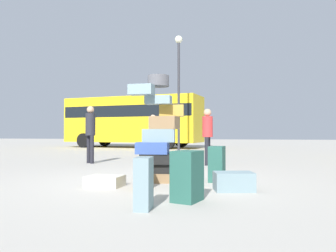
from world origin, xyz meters
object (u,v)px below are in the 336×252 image
object	(u,v)px
suitcase_slate_upright_blue	(144,183)
person_bearded_onlooker	(153,132)
suitcase_tan_white_trunk	(142,173)
suitcase_teal_left_side	(187,176)
person_tourist_with_camera	(90,129)
person_passerby_in_red	(208,131)
lamp_post	(179,75)
suitcase_teal_right_side	(217,164)
suitcase_slate_foreground_near	(234,181)
suitcase_tower	(159,138)
parked_bus	(133,119)
suitcase_cream_foreground_far	(105,181)

from	to	relation	value
suitcase_slate_upright_blue	person_bearded_onlooker	distance (m)	7.93
suitcase_tan_white_trunk	suitcase_teal_left_side	distance (m)	1.19
person_tourist_with_camera	person_passerby_in_red	size ratio (longest dim) A/B	1.08
suitcase_tan_white_trunk	lamp_post	xyz separation A→B (m)	(-1.03, 10.42, 3.48)
suitcase_slate_upright_blue	person_tourist_with_camera	world-z (taller)	person_tourist_with_camera
suitcase_teal_right_side	suitcase_slate_foreground_near	bearing A→B (deg)	-62.44
suitcase_slate_foreground_near	suitcase_tower	bearing A→B (deg)	140.78
suitcase_tower	person_passerby_in_red	size ratio (longest dim) A/B	1.25
suitcase_tower	parked_bus	world-z (taller)	parked_bus
suitcase_teal_right_side	parked_bus	distance (m)	15.00
suitcase_slate_foreground_near	suitcase_teal_left_side	world-z (taller)	suitcase_teal_left_side
suitcase_tower	person_passerby_in_red	distance (m)	3.49
suitcase_teal_right_side	person_passerby_in_red	size ratio (longest dim) A/B	0.42
suitcase_slate_upright_blue	suitcase_teal_right_side	bearing A→B (deg)	68.26
suitcase_slate_upright_blue	lamp_post	bearing A→B (deg)	93.20
suitcase_teal_right_side	suitcase_cream_foreground_far	size ratio (longest dim) A/B	1.11
suitcase_tower	suitcase_teal_right_side	bearing A→B (deg)	11.31
suitcase_cream_foreground_far	lamp_post	size ratio (longest dim) A/B	0.11
suitcase_slate_upright_blue	lamp_post	size ratio (longest dim) A/B	0.11
suitcase_teal_right_side	person_bearded_onlooker	bearing A→B (deg)	124.48
lamp_post	suitcase_tower	bearing A→B (deg)	-83.31
suitcase_teal_left_side	suitcase_cream_foreground_far	xyz separation A→B (m)	(-1.57, 0.95, -0.25)
suitcase_teal_right_side	suitcase_slate_upright_blue	xyz separation A→B (m)	(-0.79, -2.42, -0.02)
person_bearded_onlooker	parked_bus	size ratio (longest dim) A/B	0.18
suitcase_tan_white_trunk	lamp_post	distance (m)	11.03
suitcase_slate_foreground_near	suitcase_teal_right_side	size ratio (longest dim) A/B	0.91
lamp_post	suitcase_cream_foreground_far	bearing A→B (deg)	-88.23
suitcase_slate_upright_blue	person_passerby_in_red	size ratio (longest dim) A/B	0.39
person_passerby_in_red	lamp_post	distance (m)	7.02
person_tourist_with_camera	parked_bus	xyz separation A→B (m)	(-1.88, 10.64, 0.79)
suitcase_slate_foreground_near	person_tourist_with_camera	bearing A→B (deg)	124.18
suitcase_tan_white_trunk	suitcase_cream_foreground_far	world-z (taller)	suitcase_tan_white_trunk
suitcase_tower	suitcase_slate_upright_blue	world-z (taller)	suitcase_tower
suitcase_slate_foreground_near	parked_bus	distance (m)	15.97
person_passerby_in_red	parked_bus	xyz separation A→B (m)	(-5.45, 10.53, 0.86)
suitcase_teal_right_side	parked_bus	size ratio (longest dim) A/B	0.08
suitcase_teal_right_side	parked_bus	xyz separation A→B (m)	(-5.84, 13.73, 1.49)
person_tourist_with_camera	lamp_post	size ratio (longest dim) A/B	0.31
suitcase_tan_white_trunk	person_passerby_in_red	distance (m)	4.36
suitcase_teal_left_side	lamp_post	world-z (taller)	lamp_post
suitcase_slate_foreground_near	parked_bus	size ratio (longest dim) A/B	0.07
suitcase_tower	suitcase_slate_foreground_near	bearing A→B (deg)	-26.59
suitcase_slate_foreground_near	person_bearded_onlooker	size ratio (longest dim) A/B	0.39
suitcase_teal_right_side	person_tourist_with_camera	bearing A→B (deg)	151.08
suitcase_tan_white_trunk	suitcase_slate_foreground_near	bearing A→B (deg)	-12.06
person_passerby_in_red	suitcase_teal_left_side	bearing A→B (deg)	7.89
suitcase_tan_white_trunk	suitcase_teal_left_side	world-z (taller)	suitcase_teal_left_side
parked_bus	person_bearded_onlooker	bearing A→B (deg)	-58.60
person_passerby_in_red	lamp_post	xyz separation A→B (m)	(-1.82, 6.19, 2.77)
suitcase_teal_right_side	person_bearded_onlooker	distance (m)	5.89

